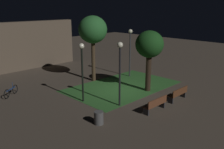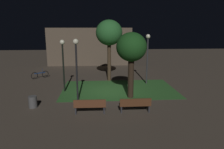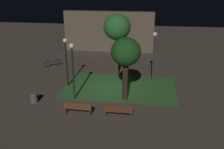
% 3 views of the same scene
% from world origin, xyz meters
% --- Properties ---
extents(ground_plane, '(60.00, 60.00, 0.00)m').
position_xyz_m(ground_plane, '(0.00, 0.00, 0.00)').
color(ground_plane, '#473D33').
extents(grass_lawn, '(8.80, 5.42, 0.01)m').
position_xyz_m(grass_lawn, '(0.83, 0.53, 0.01)').
color(grass_lawn, '#2D6028').
rests_on(grass_lawn, ground).
extents(bench_front_right, '(1.81, 0.51, 0.88)m').
position_xyz_m(bench_front_right, '(-1.29, -4.14, 0.48)').
color(bench_front_right, brown).
rests_on(bench_front_right, ground).
extents(bench_corner, '(1.80, 0.49, 0.88)m').
position_xyz_m(bench_corner, '(1.29, -4.14, 0.48)').
color(bench_corner, '#512D19').
rests_on(bench_corner, ground).
extents(tree_right_canopy, '(2.04, 2.04, 4.50)m').
position_xyz_m(tree_right_canopy, '(1.44, -1.48, 3.41)').
color(tree_right_canopy, '#2D2116').
rests_on(tree_right_canopy, ground).
extents(tree_lawn_side, '(2.33, 2.33, 5.44)m').
position_xyz_m(tree_lawn_side, '(0.23, 3.32, 4.25)').
color(tree_lawn_side, '#423021').
rests_on(tree_lawn_side, ground).
extents(lamp_post_plaza_west, '(0.36, 0.36, 4.23)m').
position_xyz_m(lamp_post_plaza_west, '(3.40, 2.05, 2.90)').
color(lamp_post_plaza_west, '#333338').
rests_on(lamp_post_plaza_west, ground).
extents(lamp_post_path_center, '(0.36, 0.36, 4.10)m').
position_xyz_m(lamp_post_path_center, '(-2.17, -1.99, 2.83)').
color(lamp_post_path_center, black).
rests_on(lamp_post_path_center, ground).
extents(lamp_post_plaza_east, '(0.36, 0.36, 3.92)m').
position_xyz_m(lamp_post_plaza_east, '(-3.37, 0.23, 2.72)').
color(lamp_post_plaza_east, black).
rests_on(lamp_post_plaza_east, ground).
extents(trash_bin, '(0.51, 0.51, 0.72)m').
position_xyz_m(trash_bin, '(-4.81, -2.94, 0.36)').
color(trash_bin, '#4C4C4C').
rests_on(trash_bin, ground).
extents(bicycle, '(1.43, 1.04, 0.93)m').
position_xyz_m(bicycle, '(-6.35, 4.65, 0.34)').
color(bicycle, black).
rests_on(bicycle, ground).
extents(building_wall_backdrop, '(10.59, 0.80, 4.70)m').
position_xyz_m(building_wall_backdrop, '(-1.77, 11.26, 2.35)').
color(building_wall_backdrop, brown).
rests_on(building_wall_backdrop, ground).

